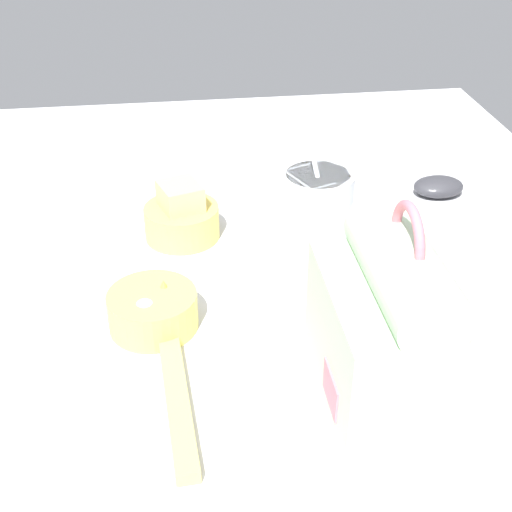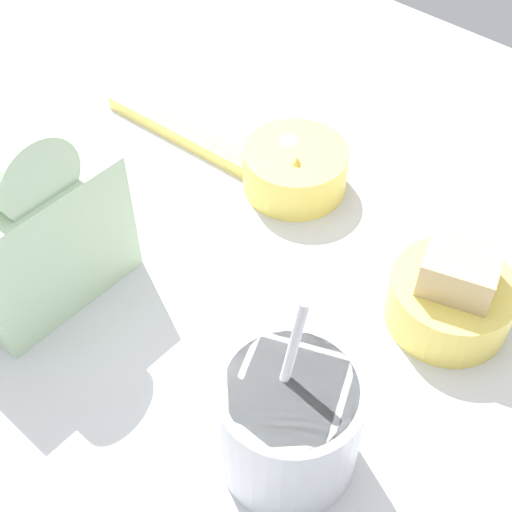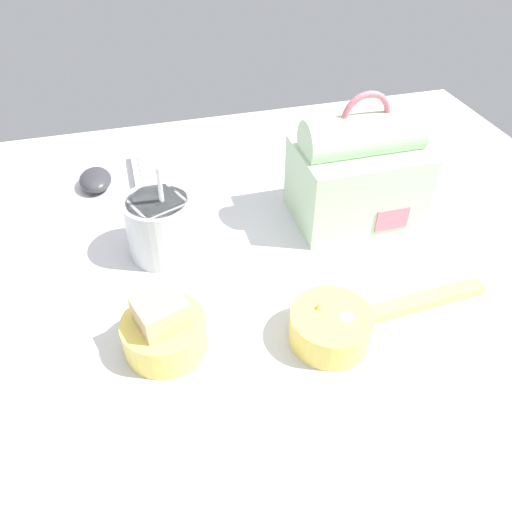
% 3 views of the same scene
% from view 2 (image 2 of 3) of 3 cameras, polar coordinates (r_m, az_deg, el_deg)
% --- Properties ---
extents(desk_surface, '(1.40, 1.10, 0.02)m').
position_cam_2_polar(desk_surface, '(0.65, 0.84, -5.88)').
color(desk_surface, silver).
rests_on(desk_surface, ground).
extents(soup_cup, '(0.11, 0.11, 0.17)m').
position_cam_2_polar(soup_cup, '(0.53, 2.65, -13.09)').
color(soup_cup, silver).
rests_on(soup_cup, desk_surface).
extents(bento_bowl_sandwich, '(0.11, 0.11, 0.09)m').
position_cam_2_polar(bento_bowl_sandwich, '(0.64, 15.38, -3.07)').
color(bento_bowl_sandwich, '#EFD65B').
rests_on(bento_bowl_sandwich, desk_surface).
extents(bento_bowl_snacks, '(0.11, 0.11, 0.06)m').
position_cam_2_polar(bento_bowl_snacks, '(0.75, 3.14, 7.04)').
color(bento_bowl_snacks, '#EFD65B').
rests_on(bento_bowl_snacks, desk_surface).
extents(chopstick_case, '(0.21, 0.04, 0.02)m').
position_cam_2_polar(chopstick_case, '(0.83, -6.08, 9.87)').
color(chopstick_case, '#EFD666').
rests_on(chopstick_case, desk_surface).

